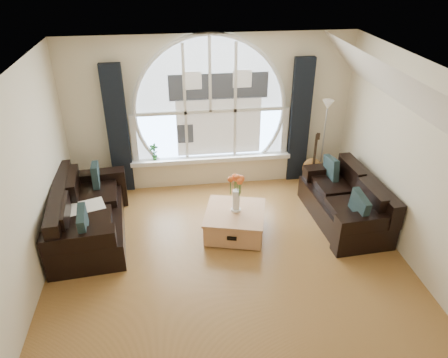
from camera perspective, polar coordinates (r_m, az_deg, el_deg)
ground at (r=5.85m, az=1.19°, el=-13.36°), size 5.00×5.50×0.01m
ceiling at (r=4.48m, az=1.55°, el=12.92°), size 5.00×5.50×0.01m
wall_back at (r=7.50m, az=-1.88°, el=8.89°), size 5.00×0.01×2.70m
wall_left at (r=5.31m, az=-26.45°, el=-3.63°), size 0.01×5.50×2.70m
wall_right at (r=5.92m, az=26.03°, el=-0.14°), size 0.01×5.50×2.70m
attic_slope at (r=5.38m, az=25.63°, el=8.97°), size 0.92×5.50×0.72m
arched_window at (r=7.38m, az=-1.89°, el=10.81°), size 2.60×0.06×2.15m
window_sill at (r=7.74m, az=-1.71°, el=2.80°), size 2.90×0.22×0.08m
window_frame at (r=7.35m, az=-1.87°, el=10.73°), size 2.76×0.08×2.15m
neighbor_house at (r=7.42m, az=-0.70°, el=9.91°), size 1.70×0.02×1.50m
curtain_left at (r=7.49m, az=-14.10°, el=6.31°), size 0.35×0.12×2.30m
curtain_right at (r=7.77m, az=10.15°, el=7.61°), size 0.35×0.12×2.30m
sofa_left at (r=6.69m, az=-17.67°, el=-4.44°), size 1.14×2.00×0.85m
sofa_right at (r=6.99m, az=15.98°, el=-2.65°), size 0.99×1.82×0.78m
coffee_chest at (r=6.53m, az=1.48°, el=-5.70°), size 1.08×1.08×0.43m
throw_blanket at (r=6.51m, az=-17.96°, el=-4.47°), size 0.70×0.70×0.10m
vase_flowers at (r=6.26m, az=1.67°, el=-1.25°), size 0.24×0.24×0.70m
floor_lamp at (r=7.86m, az=13.19°, el=4.76°), size 0.24×0.24×1.60m
guitar at (r=7.90m, az=11.95°, el=2.84°), size 0.42×0.35×1.06m
potted_plant at (r=7.64m, az=-9.42°, el=3.60°), size 0.19×0.16×0.30m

